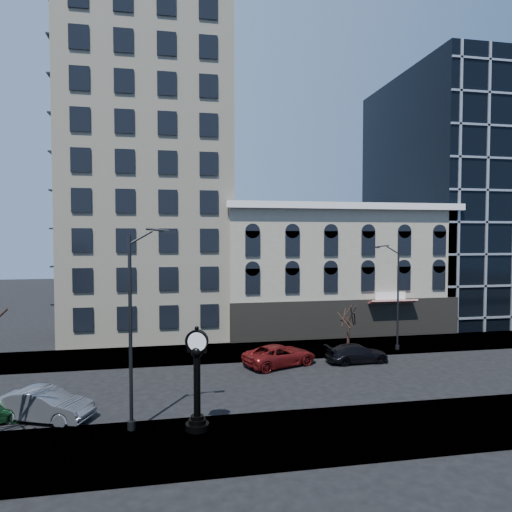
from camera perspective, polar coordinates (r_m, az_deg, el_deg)
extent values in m
plane|color=black|center=(30.05, -2.43, -15.78)|extent=(160.00, 160.00, 0.00)
cube|color=gray|center=(37.66, -4.21, -11.93)|extent=(160.00, 6.00, 0.12)
cube|color=gray|center=(22.67, 0.71, -21.88)|extent=(160.00, 6.00, 0.12)
cube|color=beige|center=(48.26, -13.13, 13.85)|extent=(15.00, 15.00, 38.00)
cube|color=#9E9782|center=(47.21, 9.27, -1.73)|extent=(22.00, 10.00, 12.00)
cube|color=white|center=(42.33, 11.74, 6.18)|extent=(22.60, 0.80, 0.60)
cube|color=black|center=(43.05, 11.55, -7.78)|extent=(22.00, 0.30, 3.60)
cube|color=maroon|center=(43.97, 16.69, -5.51)|extent=(4.50, 1.18, 0.55)
cube|color=black|center=(61.23, 25.64, 6.50)|extent=(20.00, 20.00, 28.00)
cylinder|color=black|center=(23.55, -7.36, -20.36)|extent=(1.14, 1.14, 0.31)
cylinder|color=black|center=(23.45, -7.36, -19.78)|extent=(0.83, 0.83, 0.21)
cylinder|color=black|center=(23.38, -7.36, -19.36)|extent=(0.62, 0.62, 0.17)
cylinder|color=black|center=(22.84, -7.38, -15.70)|extent=(0.33, 0.33, 3.00)
sphere|color=black|center=(22.40, -7.41, -11.79)|extent=(0.58, 0.58, 0.58)
cube|color=black|center=(22.37, -7.41, -11.54)|extent=(0.95, 0.52, 0.26)
cylinder|color=black|center=(22.28, -7.41, -10.50)|extent=(1.12, 0.67, 1.08)
cylinder|color=white|center=(22.10, -7.39, -10.61)|extent=(0.87, 0.32, 0.91)
cylinder|color=white|center=(22.45, -7.44, -10.40)|extent=(0.87, 0.32, 0.91)
sphere|color=black|center=(22.15, -7.42, -8.94)|extent=(0.21, 0.21, 0.21)
cylinder|color=black|center=(22.80, -15.42, -9.32)|extent=(0.17, 0.17, 9.32)
cylinder|color=black|center=(24.10, -15.29, -19.73)|extent=(0.39, 0.39, 0.43)
cube|color=black|center=(22.37, -10.27, 2.95)|extent=(0.61, 0.27, 0.15)
cylinder|color=black|center=(39.16, 17.32, -5.22)|extent=(0.15, 0.15, 8.28)
cylinder|color=black|center=(39.87, 17.25, -10.85)|extent=(0.35, 0.35, 0.38)
cube|color=black|center=(38.10, 14.90, 1.06)|extent=(0.54, 0.24, 0.13)
cylinder|color=black|center=(38.65, 11.45, -9.50)|extent=(0.22, 0.22, 2.63)
imported|color=#595B60|center=(26.76, -24.93, -16.51)|extent=(5.17, 3.40, 1.61)
imported|color=maroon|center=(34.00, 3.00, -12.28)|extent=(6.04, 4.32, 1.53)
imported|color=black|center=(35.59, 12.51, -11.79)|extent=(4.78, 2.09, 1.37)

